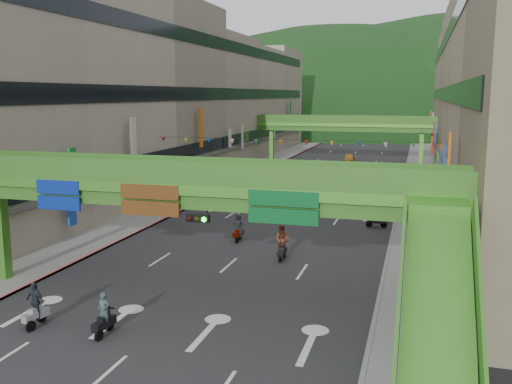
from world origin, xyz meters
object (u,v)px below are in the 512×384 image
at_px(overpass_near, 201,201).
at_px(pedestrian_red, 405,211).
at_px(car_yellow, 349,158).
at_px(scooter_rider_near, 104,316).
at_px(scooter_rider_mid, 282,242).
at_px(car_silver, 276,190).

xyz_separation_m(overpass_near, pedestrian_red, (8.87, 22.68, -4.45)).
bearing_deg(car_yellow, scooter_rider_near, -96.59).
bearing_deg(scooter_rider_near, car_yellow, 87.81).
height_order(scooter_rider_mid, car_silver, scooter_rider_mid).
distance_m(scooter_rider_near, pedestrian_red, 29.46).
height_order(scooter_rider_near, pedestrian_red, scooter_rider_near).
xyz_separation_m(scooter_rider_near, pedestrian_red, (11.64, 27.06, -0.12)).
distance_m(overpass_near, scooter_rider_near, 6.76).
height_order(overpass_near, scooter_rider_mid, overpass_near).
height_order(car_yellow, pedestrian_red, pedestrian_red).
bearing_deg(overpass_near, scooter_rider_near, -122.39).
height_order(scooter_rider_near, car_yellow, scooter_rider_near).
distance_m(overpass_near, car_yellow, 61.28).
bearing_deg(overpass_near, scooter_rider_mid, 77.71).
distance_m(car_silver, pedestrian_red, 14.40).
distance_m(overpass_near, pedestrian_red, 24.75).
bearing_deg(scooter_rider_near, overpass_near, 57.61).
bearing_deg(pedestrian_red, car_yellow, 82.34).
relative_size(overpass_near, car_silver, 6.09).
xyz_separation_m(scooter_rider_mid, car_silver, (-5.64, 20.95, -0.41)).
relative_size(scooter_rider_near, scooter_rider_mid, 0.86).
relative_size(overpass_near, car_yellow, 6.89).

